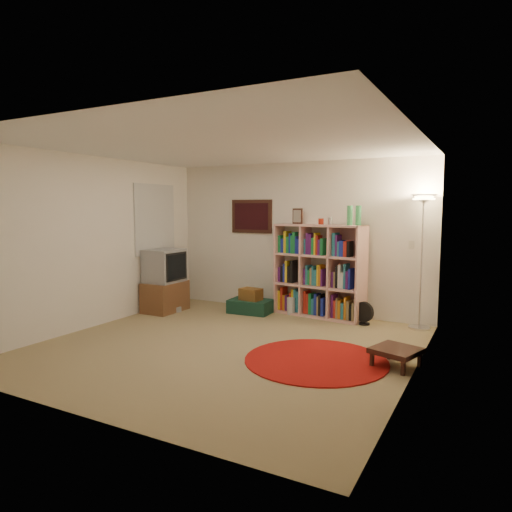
{
  "coord_description": "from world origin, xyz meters",
  "views": [
    {
      "loc": [
        2.97,
        -4.81,
        1.74
      ],
      "look_at": [
        0.1,
        0.6,
        1.1
      ],
      "focal_mm": 32.0,
      "sensor_mm": 36.0,
      "label": 1
    }
  ],
  "objects_px": {
    "floor_fan": "(364,313)",
    "suitcase": "(251,306)",
    "tv_stand": "(165,282)",
    "bookshelf": "(318,272)",
    "floor_lamp": "(423,218)",
    "side_table": "(396,351)"
  },
  "relations": [
    {
      "from": "floor_lamp",
      "to": "side_table",
      "type": "distance_m",
      "value": 2.3
    },
    {
      "from": "suitcase",
      "to": "bookshelf",
      "type": "bearing_deg",
      "value": 12.96
    },
    {
      "from": "tv_stand",
      "to": "side_table",
      "type": "relative_size",
      "value": 1.81
    },
    {
      "from": "floor_fan",
      "to": "tv_stand",
      "type": "xyz_separation_m",
      "value": [
        -3.22,
        -0.68,
        0.33
      ]
    },
    {
      "from": "floor_fan",
      "to": "suitcase",
      "type": "relative_size",
      "value": 0.49
    },
    {
      "from": "floor_lamp",
      "to": "side_table",
      "type": "xyz_separation_m",
      "value": [
        0.02,
        -1.8,
        -1.43
      ]
    },
    {
      "from": "floor_fan",
      "to": "side_table",
      "type": "xyz_separation_m",
      "value": [
        0.79,
        -1.65,
        0.0
      ]
    },
    {
      "from": "floor_fan",
      "to": "tv_stand",
      "type": "distance_m",
      "value": 3.31
    },
    {
      "from": "tv_stand",
      "to": "floor_lamp",
      "type": "bearing_deg",
      "value": 11.96
    },
    {
      "from": "suitcase",
      "to": "tv_stand",
      "type": "bearing_deg",
      "value": -160.43
    },
    {
      "from": "bookshelf",
      "to": "side_table",
      "type": "relative_size",
      "value": 3.06
    },
    {
      "from": "bookshelf",
      "to": "floor_lamp",
      "type": "xyz_separation_m",
      "value": [
        1.58,
        -0.05,
        0.89
      ]
    },
    {
      "from": "bookshelf",
      "to": "floor_lamp",
      "type": "bearing_deg",
      "value": 6.3
    },
    {
      "from": "suitcase",
      "to": "floor_fan",
      "type": "bearing_deg",
      "value": -0.28
    },
    {
      "from": "floor_fan",
      "to": "suitcase",
      "type": "xyz_separation_m",
      "value": [
        -1.88,
        -0.11,
        -0.06
      ]
    },
    {
      "from": "floor_lamp",
      "to": "suitcase",
      "type": "distance_m",
      "value": 3.06
    },
    {
      "from": "suitcase",
      "to": "side_table",
      "type": "bearing_deg",
      "value": -33.54
    },
    {
      "from": "bookshelf",
      "to": "side_table",
      "type": "bearing_deg",
      "value": -41.02
    },
    {
      "from": "floor_lamp",
      "to": "suitcase",
      "type": "relative_size",
      "value": 2.7
    },
    {
      "from": "floor_lamp",
      "to": "bookshelf",
      "type": "bearing_deg",
      "value": 178.02
    },
    {
      "from": "tv_stand",
      "to": "suitcase",
      "type": "relative_size",
      "value": 1.47
    },
    {
      "from": "floor_lamp",
      "to": "floor_fan",
      "type": "xyz_separation_m",
      "value": [
        -0.77,
        -0.16,
        -1.43
      ]
    }
  ]
}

